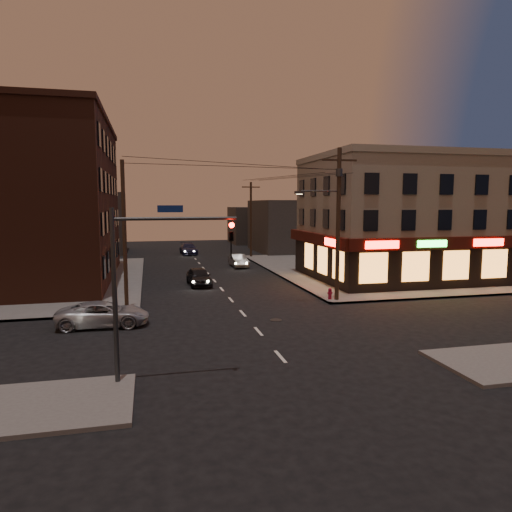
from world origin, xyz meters
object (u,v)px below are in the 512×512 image
object	(u,v)px
sedan_near	(199,277)
fire_hydrant	(330,293)
suv_cross	(103,314)
sedan_mid	(238,261)
sedan_far	(188,249)

from	to	relation	value
sedan_near	fire_hydrant	world-z (taller)	sedan_near
suv_cross	sedan_near	xyz separation A→B (m)	(6.33, 11.20, 0.05)
sedan_mid	sedan_near	bearing A→B (deg)	-120.17
suv_cross	sedan_near	world-z (taller)	sedan_near
sedan_near	fire_hydrant	bearing A→B (deg)	-48.57
fire_hydrant	suv_cross	bearing A→B (deg)	-167.76
fire_hydrant	sedan_near	bearing A→B (deg)	134.31
sedan_mid	fire_hydrant	distance (m)	18.18
sedan_far	fire_hydrant	xyz separation A→B (m)	(6.75, -31.38, -0.14)
suv_cross	fire_hydrant	world-z (taller)	suv_cross
sedan_near	suv_cross	bearing A→B (deg)	-122.33
sedan_mid	fire_hydrant	bearing A→B (deg)	-83.82
sedan_near	fire_hydrant	xyz separation A→B (m)	(7.92, -8.11, -0.15)
sedan_mid	sedan_far	size ratio (longest dim) A/B	0.82
suv_cross	sedan_far	size ratio (longest dim) A/B	0.98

